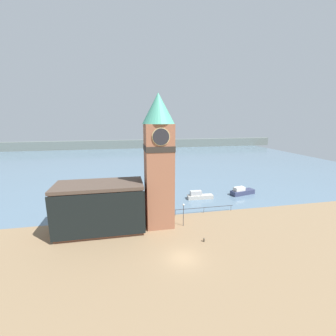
% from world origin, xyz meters
% --- Properties ---
extents(ground_plane, '(160.00, 160.00, 0.00)m').
position_xyz_m(ground_plane, '(0.00, 0.00, 0.00)').
color(ground_plane, '#846B4C').
extents(water, '(160.00, 120.00, 0.00)m').
position_xyz_m(water, '(0.00, 73.25, -0.00)').
color(water, slate).
rests_on(water, ground_plane).
extents(far_shoreline, '(180.00, 3.00, 5.00)m').
position_xyz_m(far_shoreline, '(0.00, 113.25, 2.50)').
color(far_shoreline, slate).
rests_on(far_shoreline, water).
extents(pier_railing, '(11.74, 0.08, 1.09)m').
position_xyz_m(pier_railing, '(7.66, 13.00, 0.96)').
color(pier_railing, '#333338').
rests_on(pier_railing, ground_plane).
extents(clock_tower, '(5.01, 5.01, 21.39)m').
position_xyz_m(clock_tower, '(-1.38, 10.04, 11.34)').
color(clock_tower, '#935B42').
rests_on(clock_tower, ground_plane).
extents(pier_building, '(13.46, 6.58, 7.76)m').
position_xyz_m(pier_building, '(-10.79, 9.77, 3.90)').
color(pier_building, brown).
rests_on(pier_building, ground_plane).
extents(boat_near, '(5.79, 1.81, 1.87)m').
position_xyz_m(boat_near, '(9.30, 20.58, 0.68)').
color(boat_near, '#B7B2A8').
rests_on(boat_near, water).
extents(boat_far, '(6.19, 3.10, 1.92)m').
position_xyz_m(boat_far, '(20.20, 21.33, 0.72)').
color(boat_far, '#333856').
rests_on(boat_far, water).
extents(mooring_bollard_near, '(0.26, 0.26, 0.59)m').
position_xyz_m(mooring_bollard_near, '(4.10, 3.24, 0.32)').
color(mooring_bollard_near, brown).
rests_on(mooring_bollard_near, ground_plane).
extents(lamp_post, '(0.32, 0.32, 3.90)m').
position_xyz_m(lamp_post, '(2.44, 8.66, 2.73)').
color(lamp_post, '#2D2D33').
rests_on(lamp_post, ground_plane).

